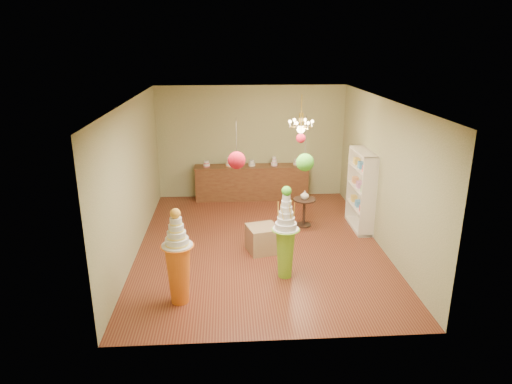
{
  "coord_description": "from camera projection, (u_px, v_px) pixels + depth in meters",
  "views": [
    {
      "loc": [
        -0.64,
        -8.75,
        4.06
      ],
      "look_at": [
        -0.08,
        0.0,
        1.17
      ],
      "focal_mm": 32.0,
      "sensor_mm": 36.0,
      "label": 1
    }
  ],
  "objects": [
    {
      "name": "wall_front",
      "position": [
        278.0,
        244.0,
        6.05
      ],
      "size": [
        5.0,
        0.04,
        3.0
      ],
      "primitive_type": "cube",
      "color": "#909466",
      "rests_on": "ground"
    },
    {
      "name": "round_table",
      "position": [
        304.0,
        208.0,
        10.46
      ],
      "size": [
        0.62,
        0.62,
        0.66
      ],
      "rotation": [
        0.0,
        0.0,
        -0.26
      ],
      "color": "black",
      "rests_on": "floor"
    },
    {
      "name": "wall_right",
      "position": [
        382.0,
        174.0,
        9.28
      ],
      "size": [
        0.04,
        6.5,
        3.0
      ],
      "primitive_type": "cube",
      "color": "#909466",
      "rests_on": "ground"
    },
    {
      "name": "wall_left",
      "position": [
        133.0,
        178.0,
        8.98
      ],
      "size": [
        0.04,
        6.5,
        3.0
      ],
      "primitive_type": "cube",
      "color": "#909466",
      "rests_on": "ground"
    },
    {
      "name": "sideboard",
      "position": [
        252.0,
        182.0,
        12.26
      ],
      "size": [
        3.04,
        0.54,
        1.16
      ],
      "color": "#58321B",
      "rests_on": "floor"
    },
    {
      "name": "pom_green_mid",
      "position": [
        305.0,
        162.0,
        7.17
      ],
      "size": [
        0.28,
        0.28,
        0.89
      ],
      "color": "#3B342A",
      "rests_on": "ceiling"
    },
    {
      "name": "ceiling",
      "position": [
        260.0,
        100.0,
        8.66
      ],
      "size": [
        6.5,
        6.5,
        0.0
      ],
      "primitive_type": "plane",
      "rotation": [
        3.14,
        0.0,
        0.0
      ],
      "color": "silver",
      "rests_on": "ground"
    },
    {
      "name": "pom_red_left",
      "position": [
        237.0,
        160.0,
        6.92
      ],
      "size": [
        0.27,
        0.27,
        0.79
      ],
      "color": "#3B342A",
      "rests_on": "ceiling"
    },
    {
      "name": "chandelier",
      "position": [
        301.0,
        127.0,
        9.91
      ],
      "size": [
        0.58,
        0.58,
        0.85
      ],
      "rotation": [
        0.0,
        0.0,
        -0.02
      ],
      "color": "#E0BA4F",
      "rests_on": "ceiling"
    },
    {
      "name": "wall_back",
      "position": [
        251.0,
        142.0,
        12.21
      ],
      "size": [
        5.0,
        0.04,
        3.0
      ],
      "primitive_type": "cube",
      "color": "#909466",
      "rests_on": "ground"
    },
    {
      "name": "burlap_riser",
      "position": [
        263.0,
        239.0,
        9.23
      ],
      "size": [
        0.72,
        0.72,
        0.53
      ],
      "primitive_type": "cube",
      "rotation": [
        0.0,
        0.0,
        0.26
      ],
      "color": "#90754E",
      "rests_on": "floor"
    },
    {
      "name": "floor",
      "position": [
        260.0,
        244.0,
        9.6
      ],
      "size": [
        6.5,
        6.5,
        0.0
      ],
      "primitive_type": "plane",
      "color": "#5E2A19",
      "rests_on": "ground"
    },
    {
      "name": "vase",
      "position": [
        305.0,
        195.0,
        10.35
      ],
      "size": [
        0.25,
        0.25,
        0.2
      ],
      "primitive_type": "imported",
      "rotation": [
        0.0,
        0.0,
        0.41
      ],
      "color": "beige",
      "rests_on": "round_table"
    },
    {
      "name": "pedestal_green",
      "position": [
        285.0,
        241.0,
        8.09
      ],
      "size": [
        0.56,
        0.56,
        1.72
      ],
      "rotation": [
        0.0,
        0.0,
        -0.25
      ],
      "color": "#79BB29",
      "rests_on": "floor"
    },
    {
      "name": "pom_red_right",
      "position": [
        301.0,
        138.0,
        7.15
      ],
      "size": [
        0.15,
        0.15,
        0.45
      ],
      "color": "#3B342A",
      "rests_on": "ceiling"
    },
    {
      "name": "shelving_unit",
      "position": [
        361.0,
        190.0,
        10.22
      ],
      "size": [
        0.33,
        1.2,
        1.8
      ],
      "color": "beige",
      "rests_on": "floor"
    },
    {
      "name": "pedestal_orange",
      "position": [
        178.0,
        266.0,
        7.29
      ],
      "size": [
        0.54,
        0.54,
        1.63
      ],
      "rotation": [
        0.0,
        0.0,
        0.1
      ],
      "color": "orange",
      "rests_on": "floor"
    }
  ]
}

